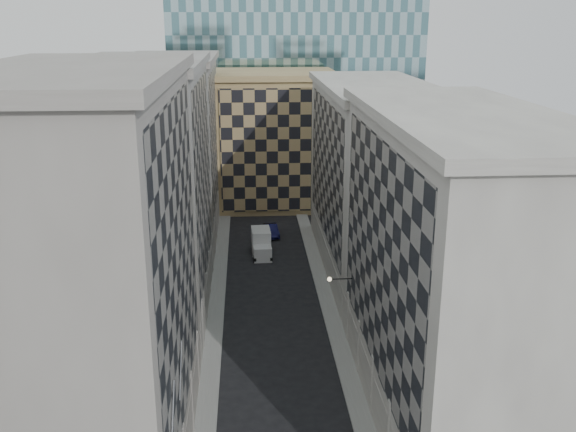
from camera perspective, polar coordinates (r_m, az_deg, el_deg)
name	(u,v)px	position (r m, az deg, el deg)	size (l,w,h in m)	color
sidewalk_west	(215,319)	(58.67, -6.48, -9.07)	(1.50, 100.00, 0.15)	gray
sidewalk_east	(331,315)	(59.06, 3.87, -8.81)	(1.50, 100.00, 0.15)	gray
bldg_left_a	(92,284)	(37.44, -17.02, -5.81)	(10.80, 22.80, 23.70)	gray
bldg_left_b	(149,190)	(58.10, -12.29, 2.24)	(10.80, 22.80, 22.70)	gray
bldg_left_c	(174,148)	(79.48, -10.06, 6.01)	(10.80, 22.80, 21.70)	gray
bldg_right_a	(452,272)	(42.72, 14.34, -4.84)	(10.80, 26.80, 20.70)	#A5A097
bldg_right_b	(372,178)	(67.79, 7.45, 3.35)	(10.80, 28.80, 19.70)	#A5A097
tan_block	(275,138)	(92.03, -1.13, 6.92)	(16.80, 14.80, 18.80)	#A48257
church_tower	(258,10)	(104.55, -2.73, 17.80)	(7.20, 7.20, 51.50)	#2A2520
flagpoles_left	(177,391)	(33.95, -9.84, -15.07)	(0.10, 6.33, 2.33)	gray
bracket_lamp	(332,279)	(51.00, 3.91, -5.62)	(1.98, 0.36, 0.36)	black
box_truck	(261,244)	(73.18, -2.38, -2.53)	(2.29, 5.19, 2.80)	silver
dark_car	(271,230)	(79.47, -1.49, -1.28)	(1.49, 4.28, 1.41)	#11113E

